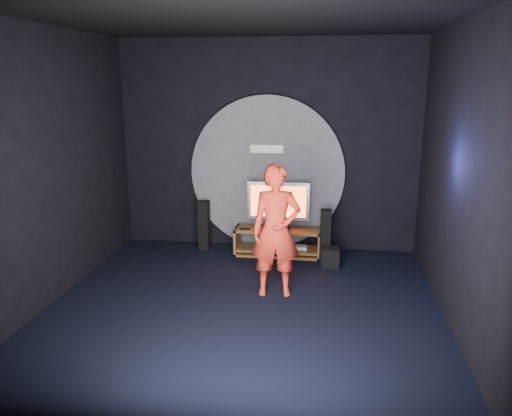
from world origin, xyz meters
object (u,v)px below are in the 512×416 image
(tower_speaker_right, at_px, (325,236))
(player, at_px, (276,231))
(media_console, at_px, (278,243))
(tower_speaker_left, at_px, (204,225))
(subwoofer, at_px, (330,257))
(tv, at_px, (278,203))

(tower_speaker_right, xyz_separation_m, player, (-0.65, -1.36, 0.46))
(media_console, height_order, tower_speaker_left, tower_speaker_left)
(media_console, distance_m, subwoofer, 0.97)
(tv, xyz_separation_m, tower_speaker_right, (0.78, -0.26, -0.45))
(subwoofer, bearing_deg, tower_speaker_left, 166.29)
(tv, distance_m, player, 1.63)
(tv, bearing_deg, tower_speaker_left, 178.70)
(player, bearing_deg, subwoofer, 48.87)
(tower_speaker_right, bearing_deg, subwoofer, -68.57)
(tower_speaker_left, distance_m, subwoofer, 2.22)
(tower_speaker_left, distance_m, player, 2.21)
(tower_speaker_right, height_order, player, player)
(media_console, relative_size, tv, 1.38)
(tower_speaker_right, bearing_deg, media_console, 166.02)
(tv, relative_size, tower_speaker_left, 1.20)
(tower_speaker_left, xyz_separation_m, subwoofer, (2.14, -0.52, -0.27))
(tower_speaker_right, bearing_deg, tv, 161.59)
(tv, distance_m, subwoofer, 1.23)
(player, bearing_deg, media_console, 86.72)
(media_console, relative_size, player, 0.79)
(tv, height_order, player, player)
(subwoofer, height_order, player, player)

